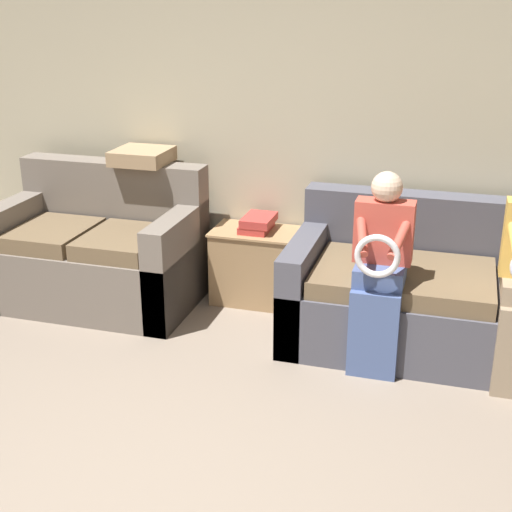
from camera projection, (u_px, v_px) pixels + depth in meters
The scene contains 7 objects.
wall_back at pixel (288, 118), 4.87m from camera, with size 7.54×0.06×2.55m.
couch_main at pixel (448, 298), 4.42m from camera, with size 1.96×0.98×0.87m.
couch_side at pixel (99, 254), 5.04m from camera, with size 1.39×0.85×0.95m.
child_left_seated at pixel (380, 266), 4.03m from camera, with size 0.34×0.38×1.16m.
side_shelf at pixel (257, 265), 5.05m from camera, with size 0.62×0.39×0.53m.
book_stack at pixel (258, 223), 4.94m from camera, with size 0.21×0.29×0.10m.
throw_pillow at pixel (142, 156), 5.00m from camera, with size 0.37×0.37×0.10m.
Camera 1 is at (1.17, -1.81, 2.11)m, focal length 50.00 mm.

